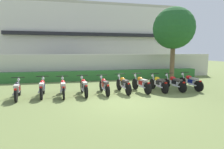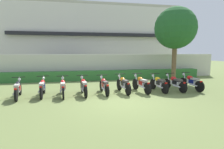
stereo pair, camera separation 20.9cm
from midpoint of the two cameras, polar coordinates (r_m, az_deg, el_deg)
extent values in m
plane|color=olive|center=(7.97, 2.45, -8.74)|extent=(60.00, 60.00, 0.00)
cube|color=silver|center=(24.08, -7.78, 10.86)|extent=(21.30, 6.00, 7.44)
cube|color=black|center=(20.88, -7.06, 12.45)|extent=(17.89, 0.50, 0.36)
cube|color=#B2AD9E|center=(24.63, -7.94, 19.88)|extent=(21.30, 6.00, 0.30)
cube|color=beige|center=(14.71, -4.63, 2.51)|extent=(20.24, 0.30, 1.96)
cube|color=#337033|center=(14.08, -4.22, -0.23)|extent=(16.19, 0.70, 0.72)
cube|color=navy|center=(17.83, -15.74, 2.33)|extent=(4.68, 2.35, 1.00)
cube|color=#2D333D|center=(17.82, -16.47, 4.96)|extent=(2.88, 2.00, 0.65)
cylinder|color=black|center=(18.58, -10.42, 1.44)|extent=(0.70, 0.30, 0.68)
cylinder|color=black|center=(16.75, -10.93, 0.80)|extent=(0.70, 0.30, 0.68)
cylinder|color=black|center=(19.10, -19.88, 1.28)|extent=(0.70, 0.30, 0.68)
cylinder|color=black|center=(17.32, -21.36, 0.64)|extent=(0.70, 0.30, 0.68)
cylinder|color=brown|center=(14.78, 18.05, 3.93)|extent=(0.35, 0.35, 2.85)
sphere|color=#235B28|center=(14.86, 18.44, 13.66)|extent=(3.12, 3.12, 3.12)
cylinder|color=black|center=(10.31, -27.67, -4.22)|extent=(0.18, 0.59, 0.58)
cylinder|color=black|center=(9.02, -28.58, -5.82)|extent=(0.18, 0.59, 0.58)
cube|color=silver|center=(9.59, -28.18, -4.15)|extent=(0.29, 0.62, 0.22)
ellipsoid|color=black|center=(9.71, -28.15, -2.63)|extent=(0.29, 0.47, 0.22)
cube|color=#B2ADA3|center=(9.32, -28.42, -3.15)|extent=(0.28, 0.54, 0.10)
cube|color=red|center=(8.87, -28.77, -4.20)|extent=(0.11, 0.09, 0.08)
cylinder|color=silver|center=(10.16, -27.83, -2.55)|extent=(0.08, 0.23, 0.65)
cylinder|color=black|center=(10.03, -28.00, -0.83)|extent=(0.60, 0.13, 0.04)
sphere|color=silver|center=(10.25, -27.82, -1.46)|extent=(0.14, 0.14, 0.14)
cylinder|color=silver|center=(9.38, -29.04, -5.25)|extent=(0.15, 0.55, 0.07)
cube|color=#A51414|center=(9.53, -28.23, -3.92)|extent=(0.29, 0.39, 0.20)
cylinder|color=black|center=(10.17, -21.28, -3.96)|extent=(0.13, 0.61, 0.61)
cylinder|color=black|center=(8.97, -21.96, -5.46)|extent=(0.13, 0.61, 0.61)
cube|color=silver|center=(9.49, -21.67, -3.84)|extent=(0.24, 0.61, 0.22)
ellipsoid|color=red|center=(9.62, -21.64, -2.30)|extent=(0.25, 0.45, 0.22)
cube|color=beige|center=(9.23, -21.86, -2.82)|extent=(0.23, 0.53, 0.10)
cube|color=red|center=(8.81, -22.11, -3.82)|extent=(0.11, 0.09, 0.08)
cylinder|color=silver|center=(10.02, -21.41, -2.26)|extent=(0.07, 0.23, 0.65)
cylinder|color=black|center=(9.89, -21.54, -0.52)|extent=(0.60, 0.08, 0.04)
sphere|color=silver|center=(10.11, -21.41, -1.16)|extent=(0.14, 0.14, 0.14)
cylinder|color=silver|center=(9.28, -22.52, -4.94)|extent=(0.11, 0.55, 0.07)
cube|color=navy|center=(9.43, -21.71, -3.59)|extent=(0.26, 0.38, 0.20)
cylinder|color=black|center=(9.94, -15.81, -4.01)|extent=(0.14, 0.60, 0.60)
cylinder|color=black|center=(8.66, -15.64, -5.66)|extent=(0.14, 0.60, 0.60)
cube|color=silver|center=(9.22, -15.76, -3.93)|extent=(0.25, 0.61, 0.22)
ellipsoid|color=red|center=(9.35, -15.83, -2.35)|extent=(0.25, 0.46, 0.22)
cube|color=beige|center=(8.96, -15.77, -2.89)|extent=(0.24, 0.53, 0.10)
cube|color=red|center=(8.50, -15.69, -3.97)|extent=(0.11, 0.09, 0.08)
cylinder|color=silver|center=(9.80, -15.86, -2.27)|extent=(0.07, 0.23, 0.65)
cylinder|color=black|center=(9.66, -15.92, -0.49)|extent=(0.60, 0.08, 0.04)
sphere|color=silver|center=(9.88, -15.91, -1.14)|extent=(0.14, 0.14, 0.14)
cylinder|color=silver|center=(9.00, -16.46, -5.07)|extent=(0.11, 0.55, 0.07)
cube|color=#A51414|center=(9.16, -15.76, -3.68)|extent=(0.27, 0.38, 0.20)
cylinder|color=black|center=(9.92, -10.02, -3.82)|extent=(0.15, 0.62, 0.61)
cylinder|color=black|center=(8.72, -8.83, -5.34)|extent=(0.15, 0.62, 0.61)
cube|color=silver|center=(9.24, -9.43, -3.68)|extent=(0.26, 0.62, 0.22)
ellipsoid|color=red|center=(9.36, -9.63, -2.11)|extent=(0.26, 0.46, 0.22)
cube|color=#B2ADA3|center=(8.98, -9.23, -2.64)|extent=(0.25, 0.54, 0.10)
cube|color=red|center=(8.56, -8.75, -3.65)|extent=(0.11, 0.09, 0.08)
cylinder|color=silver|center=(9.78, -9.99, -2.08)|extent=(0.07, 0.23, 0.65)
cylinder|color=black|center=(9.64, -9.95, -0.29)|extent=(0.60, 0.10, 0.04)
sphere|color=silver|center=(9.86, -10.10, -0.95)|extent=(0.14, 0.14, 0.14)
cylinder|color=silver|center=(9.01, -9.92, -4.82)|extent=(0.13, 0.55, 0.07)
cube|color=black|center=(9.18, -9.39, -3.43)|extent=(0.28, 0.38, 0.20)
cylinder|color=black|center=(10.10, -3.98, -3.63)|extent=(0.14, 0.58, 0.58)
cylinder|color=black|center=(8.88, -2.07, -5.13)|extent=(0.14, 0.58, 0.58)
cube|color=silver|center=(9.41, -3.02, -3.50)|extent=(0.25, 0.61, 0.22)
ellipsoid|color=red|center=(9.53, -3.28, -1.96)|extent=(0.26, 0.46, 0.22)
cube|color=#4C4742|center=(9.16, -2.67, -2.47)|extent=(0.24, 0.54, 0.10)
cube|color=red|center=(8.73, -1.91, -3.47)|extent=(0.11, 0.09, 0.08)
cylinder|color=silver|center=(9.96, -3.88, -1.92)|extent=(0.07, 0.23, 0.65)
cylinder|color=black|center=(9.82, -3.77, -0.15)|extent=(0.60, 0.09, 0.04)
sphere|color=silver|center=(10.03, -4.03, -0.80)|extent=(0.14, 0.14, 0.14)
cylinder|color=silver|center=(9.17, -3.36, -4.62)|extent=(0.12, 0.55, 0.07)
cube|color=#A51414|center=(9.36, -2.95, -3.25)|extent=(0.27, 0.38, 0.20)
cylinder|color=black|center=(10.33, 1.63, -3.20)|extent=(0.16, 0.64, 0.64)
cylinder|color=black|center=(9.16, 4.48, -4.58)|extent=(0.16, 0.64, 0.64)
cube|color=silver|center=(9.67, 3.09, -3.03)|extent=(0.27, 0.62, 0.22)
ellipsoid|color=orange|center=(9.79, 2.72, -1.54)|extent=(0.27, 0.46, 0.22)
cube|color=#4C4742|center=(9.42, 3.62, -2.01)|extent=(0.26, 0.54, 0.10)
cube|color=red|center=(9.02, 4.75, -2.96)|extent=(0.11, 0.09, 0.08)
cylinder|color=silver|center=(10.19, 1.82, -1.52)|extent=(0.08, 0.23, 0.65)
cylinder|color=black|center=(10.07, 2.01, 0.21)|extent=(0.60, 0.11, 0.04)
sphere|color=silver|center=(10.27, 1.60, -0.43)|extent=(0.14, 0.14, 0.14)
cylinder|color=silver|center=(9.42, 2.98, -4.11)|extent=(0.13, 0.55, 0.07)
cube|color=black|center=(9.61, 3.20, -2.79)|extent=(0.28, 0.39, 0.20)
cylinder|color=black|center=(10.60, 6.73, -2.98)|extent=(0.19, 0.64, 0.63)
cylinder|color=black|center=(9.47, 10.54, -4.31)|extent=(0.19, 0.64, 0.63)
cube|color=silver|center=(9.96, 8.68, -2.81)|extent=(0.29, 0.62, 0.22)
ellipsoid|color=orange|center=(10.07, 8.22, -1.37)|extent=(0.29, 0.47, 0.22)
cube|color=#B2ADA3|center=(9.73, 9.38, -1.81)|extent=(0.28, 0.54, 0.10)
cube|color=red|center=(9.33, 10.90, -2.73)|extent=(0.11, 0.09, 0.08)
cylinder|color=silver|center=(10.47, 6.98, -1.34)|extent=(0.08, 0.23, 0.65)
cylinder|color=black|center=(10.35, 7.25, 0.34)|extent=(0.60, 0.13, 0.04)
sphere|color=silver|center=(10.54, 6.72, -0.29)|extent=(0.14, 0.14, 0.14)
cylinder|color=silver|center=(9.71, 8.79, -3.85)|extent=(0.15, 0.55, 0.07)
cube|color=#A51414|center=(9.91, 8.83, -2.57)|extent=(0.29, 0.39, 0.20)
cylinder|color=black|center=(10.90, 12.06, -2.93)|extent=(0.15, 0.60, 0.59)
cylinder|color=black|center=(9.87, 15.66, -4.10)|extent=(0.15, 0.60, 0.59)
cube|color=silver|center=(10.31, 13.94, -2.72)|extent=(0.26, 0.62, 0.22)
ellipsoid|color=yellow|center=(10.42, 13.48, -1.32)|extent=(0.26, 0.46, 0.22)
cube|color=#4C4742|center=(10.08, 14.67, -1.75)|extent=(0.25, 0.54, 0.10)
cube|color=red|center=(9.74, 16.04, -2.59)|extent=(0.11, 0.09, 0.08)
cylinder|color=silver|center=(10.77, 12.34, -1.33)|extent=(0.07, 0.23, 0.65)
cylinder|color=black|center=(10.65, 12.63, 0.30)|extent=(0.60, 0.10, 0.04)
sphere|color=silver|center=(10.84, 12.07, -0.31)|extent=(0.14, 0.14, 0.14)
cylinder|color=silver|center=(10.06, 14.09, -3.72)|extent=(0.13, 0.55, 0.07)
cube|color=black|center=(10.26, 14.09, -2.49)|extent=(0.28, 0.38, 0.20)
cylinder|color=black|center=(11.38, 16.27, -2.69)|extent=(0.18, 0.58, 0.57)
cylinder|color=black|center=(10.37, 20.73, -3.82)|extent=(0.18, 0.58, 0.57)
cube|color=silver|center=(10.80, 18.60, -2.49)|extent=(0.29, 0.62, 0.22)
ellipsoid|color=red|center=(10.90, 18.08, -1.16)|extent=(0.29, 0.47, 0.22)
cube|color=#4C4742|center=(10.60, 19.44, -1.56)|extent=(0.28, 0.54, 0.10)
cube|color=red|center=(10.25, 21.17, -2.38)|extent=(0.11, 0.09, 0.08)
cylinder|color=silver|center=(11.26, 16.61, -1.16)|extent=(0.08, 0.23, 0.65)
cylinder|color=black|center=(11.15, 16.95, 0.41)|extent=(0.60, 0.13, 0.04)
sphere|color=silver|center=(11.32, 16.30, -0.18)|extent=(0.14, 0.14, 0.14)
cylinder|color=silver|center=(10.56, 18.93, -3.44)|extent=(0.15, 0.55, 0.07)
cube|color=black|center=(10.76, 18.78, -2.27)|extent=(0.29, 0.39, 0.20)
cylinder|color=black|center=(11.90, 20.78, -2.32)|extent=(0.16, 0.63, 0.62)
cylinder|color=black|center=(10.96, 25.11, -3.33)|extent=(0.16, 0.63, 0.62)
cube|color=silver|center=(11.36, 23.06, -2.10)|extent=(0.27, 0.62, 0.22)
ellipsoid|color=red|center=(11.45, 22.55, -0.84)|extent=(0.27, 0.46, 0.22)
cube|color=#B2ADA3|center=(11.16, 23.91, -1.21)|extent=(0.26, 0.54, 0.10)
cube|color=red|center=(10.85, 25.56, -1.96)|extent=(0.11, 0.09, 0.08)
cylinder|color=silver|center=(11.78, 21.13, -0.86)|extent=(0.08, 0.23, 0.65)
cylinder|color=black|center=(11.68, 21.49, 0.64)|extent=(0.60, 0.11, 0.04)
sphere|color=silver|center=(11.84, 20.83, 0.08)|extent=(0.14, 0.14, 0.14)
cylinder|color=silver|center=(11.12, 23.44, -3.00)|extent=(0.14, 0.55, 0.07)
cube|color=navy|center=(11.32, 23.24, -1.89)|extent=(0.28, 0.39, 0.20)
camera|label=1|loc=(0.10, -90.61, -0.08)|focal=29.07mm
camera|label=2|loc=(0.10, 89.39, 0.08)|focal=29.07mm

